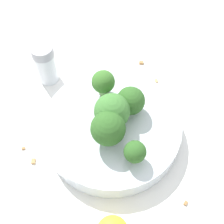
# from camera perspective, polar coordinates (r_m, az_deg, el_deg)

# --- Properties ---
(ground_plane) EXTENTS (3.00, 3.00, 0.00)m
(ground_plane) POSITION_cam_1_polar(r_m,az_deg,el_deg) (0.54, -0.00, -3.98)
(ground_plane) COLOR white
(bowl) EXTENTS (0.23, 0.23, 0.04)m
(bowl) POSITION_cam_1_polar(r_m,az_deg,el_deg) (0.52, -0.00, -2.98)
(bowl) COLOR silver
(bowl) RESTS_ON ground_plane
(broccoli_floret_0) EXTENTS (0.06, 0.06, 0.06)m
(broccoli_floret_0) POSITION_cam_1_polar(r_m,az_deg,el_deg) (0.48, 0.00, 0.04)
(broccoli_floret_0) COLOR #7A9E5B
(broccoli_floret_0) RESTS_ON bowl
(broccoli_floret_1) EXTENTS (0.05, 0.05, 0.06)m
(broccoli_floret_1) POSITION_cam_1_polar(r_m,az_deg,el_deg) (0.46, -0.73, -3.09)
(broccoli_floret_1) COLOR #8EB770
(broccoli_floret_1) RESTS_ON bowl
(broccoli_floret_2) EXTENTS (0.04, 0.04, 0.05)m
(broccoli_floret_2) POSITION_cam_1_polar(r_m,az_deg,el_deg) (0.51, -1.60, 5.42)
(broccoli_floret_2) COLOR #84AD66
(broccoli_floret_2) RESTS_ON bowl
(broccoli_floret_3) EXTENTS (0.03, 0.03, 0.04)m
(broccoli_floret_3) POSITION_cam_1_polar(r_m,az_deg,el_deg) (0.45, 4.21, -7.36)
(broccoli_floret_3) COLOR #84AD66
(broccoli_floret_3) RESTS_ON bowl
(broccoli_floret_4) EXTENTS (0.05, 0.05, 0.05)m
(broccoli_floret_4) POSITION_cam_1_polar(r_m,az_deg,el_deg) (0.49, 3.42, 1.99)
(broccoli_floret_4) COLOR #8EB770
(broccoli_floret_4) RESTS_ON bowl
(pepper_shaker) EXTENTS (0.04, 0.04, 0.08)m
(pepper_shaker) POSITION_cam_1_polar(r_m,az_deg,el_deg) (0.58, -12.09, 8.66)
(pepper_shaker) COLOR silver
(pepper_shaker) RESTS_ON ground_plane
(almond_crumb_0) EXTENTS (0.01, 0.01, 0.01)m
(almond_crumb_0) POSITION_cam_1_polar(r_m,az_deg,el_deg) (0.54, -15.93, -6.35)
(almond_crumb_0) COLOR olive
(almond_crumb_0) RESTS_ON ground_plane
(almond_crumb_1) EXTENTS (0.01, 0.01, 0.01)m
(almond_crumb_1) POSITION_cam_1_polar(r_m,az_deg,el_deg) (0.60, 8.12, 5.76)
(almond_crumb_1) COLOR tan
(almond_crumb_1) RESTS_ON ground_plane
(almond_crumb_2) EXTENTS (0.01, 0.01, 0.01)m
(almond_crumb_2) POSITION_cam_1_polar(r_m,az_deg,el_deg) (0.63, 5.39, 9.09)
(almond_crumb_2) COLOR olive
(almond_crumb_2) RESTS_ON ground_plane
(almond_crumb_3) EXTENTS (0.01, 0.01, 0.01)m
(almond_crumb_3) POSITION_cam_1_polar(r_m,az_deg,el_deg) (0.50, 13.35, -15.85)
(almond_crumb_3) COLOR olive
(almond_crumb_3) RESTS_ON ground_plane
(almond_crumb_4) EXTENTS (0.01, 0.01, 0.01)m
(almond_crumb_4) POSITION_cam_1_polar(r_m,az_deg,el_deg) (0.52, -14.23, -8.63)
(almond_crumb_4) COLOR #AD7F4C
(almond_crumb_4) RESTS_ON ground_plane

